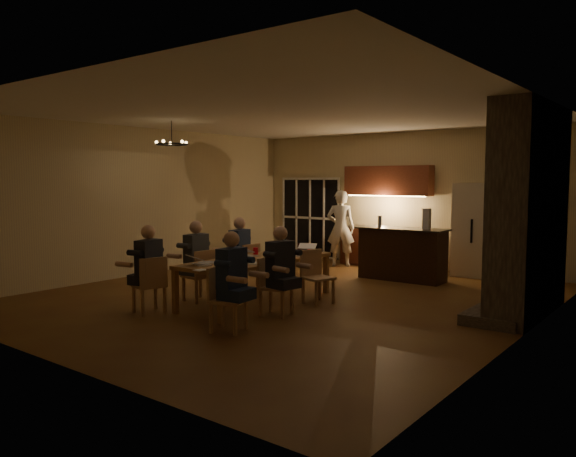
{
  "coord_description": "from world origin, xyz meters",
  "views": [
    {
      "loc": [
        5.97,
        -7.8,
        2.08
      ],
      "look_at": [
        -0.26,
        0.3,
        1.18
      ],
      "focal_mm": 35.0,
      "sensor_mm": 36.0,
      "label": 1
    }
  ],
  "objects_px": {
    "person_left_near": "(149,269)",
    "laptop_e": "(287,245)",
    "laptop_c": "(248,250)",
    "laptop_d": "(271,253)",
    "refrigerator": "(477,230)",
    "person_right_mid": "(280,271)",
    "person_left_mid": "(196,261)",
    "plate_far": "(301,256)",
    "mug_front": "(236,258)",
    "chair_right_near": "(229,299)",
    "person_left_far": "(240,254)",
    "bar_blender": "(427,219)",
    "redcup_near": "(224,266)",
    "bar_bottle": "(380,221)",
    "plate_left": "(207,263)",
    "chair_right_far": "(318,277)",
    "redcup_far": "(310,248)",
    "chair_left_near": "(149,285)",
    "can_silver": "(232,260)",
    "laptop_b": "(232,259)",
    "bar_island": "(402,254)",
    "plate_near": "(255,263)",
    "chandelier": "(172,144)",
    "can_cola": "(299,246)",
    "dining_table": "(257,281)",
    "chair_left_mid": "(198,275)",
    "chair_left_far": "(244,267)",
    "mug_mid": "(281,253)",
    "chair_right_mid": "(276,287)",
    "person_right_near": "(232,282)",
    "laptop_a": "(202,258)",
    "laptop_f": "(306,247)",
    "redcup_mid": "(256,251)",
    "mug_back": "(270,250)"
  },
  "relations": [
    {
      "from": "person_right_near",
      "to": "plate_far",
      "type": "distance_m",
      "value": 2.31
    },
    {
      "from": "person_left_far",
      "to": "bar_blender",
      "type": "bearing_deg",
      "value": 131.44
    },
    {
      "from": "chair_right_near",
      "to": "can_cola",
      "type": "bearing_deg",
      "value": 1.31
    },
    {
      "from": "chair_left_mid",
      "to": "redcup_far",
      "type": "distance_m",
      "value": 2.18
    },
    {
      "from": "person_left_near",
      "to": "chair_left_far",
      "type": "bearing_deg",
      "value": 169.61
    },
    {
      "from": "chair_left_near",
      "to": "person_left_far",
      "type": "distance_m",
      "value": 2.15
    },
    {
      "from": "person_right_mid",
      "to": "laptop_d",
      "type": "bearing_deg",
      "value": 60.23
    },
    {
      "from": "chair_right_far",
      "to": "person_right_mid",
      "type": "relative_size",
      "value": 0.64
    },
    {
      "from": "laptop_a",
      "to": "laptop_d",
      "type": "relative_size",
      "value": 1.0
    },
    {
      "from": "chair_right_mid",
      "to": "laptop_d",
      "type": "xyz_separation_m",
      "value": [
        -0.53,
        0.52,
        0.42
      ]
    },
    {
      "from": "laptop_b",
      "to": "can_silver",
      "type": "height_order",
      "value": "laptop_b"
    },
    {
      "from": "person_right_mid",
      "to": "person_left_mid",
      "type": "bearing_deg",
      "value": 100.91
    },
    {
      "from": "chandelier",
      "to": "can_cola",
      "type": "xyz_separation_m",
      "value": [
        2.09,
        1.28,
        -1.94
      ]
    },
    {
      "from": "refrigerator",
      "to": "can_cola",
      "type": "distance_m",
      "value": 4.09
    },
    {
      "from": "chair_right_near",
      "to": "chair_right_mid",
      "type": "height_order",
      "value": "same"
    },
    {
      "from": "refrigerator",
      "to": "laptop_d",
      "type": "height_order",
      "value": "refrigerator"
    },
    {
      "from": "mug_mid",
      "to": "plate_left",
      "type": "bearing_deg",
      "value": -105.19
    },
    {
      "from": "chair_left_near",
      "to": "bar_bottle",
      "type": "height_order",
      "value": "bar_bottle"
    },
    {
      "from": "chair_left_far",
      "to": "laptop_b",
      "type": "relative_size",
      "value": 2.78
    },
    {
      "from": "redcup_far",
      "to": "plate_left",
      "type": "distance_m",
      "value": 2.32
    },
    {
      "from": "dining_table",
      "to": "chair_left_mid",
      "type": "xyz_separation_m",
      "value": [
        -0.88,
        -0.52,
        0.07
      ]
    },
    {
      "from": "person_left_far",
      "to": "can_silver",
      "type": "height_order",
      "value": "person_left_far"
    },
    {
      "from": "laptop_c",
      "to": "bar_bottle",
      "type": "bearing_deg",
      "value": -105.49
    },
    {
      "from": "chandelier",
      "to": "person_left_far",
      "type": "bearing_deg",
      "value": 16.35
    },
    {
      "from": "mug_back",
      "to": "person_left_far",
      "type": "bearing_deg",
      "value": -160.46
    },
    {
      "from": "chair_right_near",
      "to": "plate_far",
      "type": "relative_size",
      "value": 4.01
    },
    {
      "from": "person_left_near",
      "to": "laptop_e",
      "type": "height_order",
      "value": "person_left_near"
    },
    {
      "from": "chair_left_far",
      "to": "plate_near",
      "type": "height_order",
      "value": "chair_left_far"
    },
    {
      "from": "chair_left_mid",
      "to": "plate_near",
      "type": "height_order",
      "value": "chair_left_mid"
    },
    {
      "from": "laptop_d",
      "to": "refrigerator",
      "type": "bearing_deg",
      "value": 58.87
    },
    {
      "from": "person_left_far",
      "to": "plate_left",
      "type": "relative_size",
      "value": 4.97
    },
    {
      "from": "person_left_mid",
      "to": "laptop_b",
      "type": "bearing_deg",
      "value": 68.06
    },
    {
      "from": "laptop_a",
      "to": "bar_bottle",
      "type": "relative_size",
      "value": 1.33
    },
    {
      "from": "plate_left",
      "to": "bar_blender",
      "type": "xyz_separation_m",
      "value": [
        1.77,
        4.39,
        0.53
      ]
    },
    {
      "from": "redcup_near",
      "to": "redcup_mid",
      "type": "distance_m",
      "value": 1.81
    },
    {
      "from": "plate_far",
      "to": "mug_front",
      "type": "bearing_deg",
      "value": -112.86
    },
    {
      "from": "person_left_mid",
      "to": "laptop_e",
      "type": "bearing_deg",
      "value": 153.67
    },
    {
      "from": "bar_island",
      "to": "plate_near",
      "type": "distance_m",
      "value": 3.99
    },
    {
      "from": "laptop_e",
      "to": "bar_island",
      "type": "bearing_deg",
      "value": -118.68
    },
    {
      "from": "redcup_near",
      "to": "bar_bottle",
      "type": "xyz_separation_m",
      "value": [
        0.07,
        4.62,
        0.39
      ]
    },
    {
      "from": "laptop_c",
      "to": "laptop_d",
      "type": "relative_size",
      "value": 1.0
    },
    {
      "from": "person_left_near",
      "to": "redcup_far",
      "type": "xyz_separation_m",
      "value": [
        0.94,
        2.99,
        0.12
      ]
    },
    {
      "from": "person_left_near",
      "to": "redcup_far",
      "type": "relative_size",
      "value": 11.5
    },
    {
      "from": "laptop_d",
      "to": "redcup_far",
      "type": "xyz_separation_m",
      "value": [
        -0.19,
        1.39,
        -0.05
      ]
    },
    {
      "from": "laptop_f",
      "to": "bar_island",
      "type": "bearing_deg",
      "value": 50.44
    },
    {
      "from": "refrigerator",
      "to": "plate_left",
      "type": "relative_size",
      "value": 7.21
    },
    {
      "from": "chair_left_far",
      "to": "laptop_d",
      "type": "relative_size",
      "value": 2.78
    },
    {
      "from": "plate_left",
      "to": "bar_bottle",
      "type": "bearing_deg",
      "value": 79.78
    },
    {
      "from": "person_left_mid",
      "to": "bar_bottle",
      "type": "xyz_separation_m",
      "value": [
        1.4,
        3.92,
        0.51
      ]
    },
    {
      "from": "can_silver",
      "to": "laptop_b",
      "type": "bearing_deg",
      "value": -47.31
    }
  ]
}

